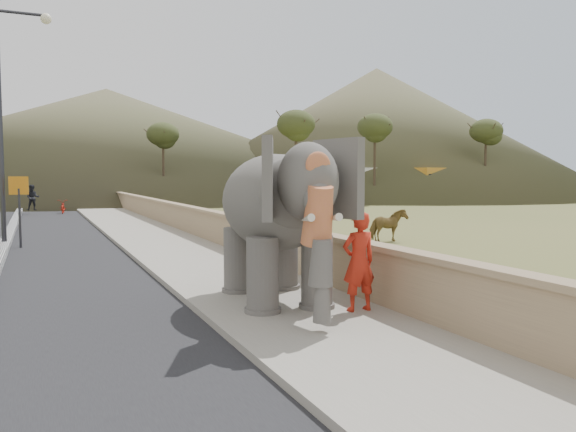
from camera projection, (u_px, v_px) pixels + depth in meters
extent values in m
plane|color=olive|center=(276.00, 308.00, 10.36)|extent=(160.00, 160.00, 0.00)
cube|color=black|center=(2.00, 253.00, 17.41)|extent=(7.00, 120.00, 0.03)
cube|color=black|center=(2.00, 250.00, 17.40)|extent=(0.35, 120.00, 0.22)
cube|color=#9E9687|center=(163.00, 243.00, 19.45)|extent=(3.00, 120.00, 0.15)
cube|color=tan|center=(209.00, 228.00, 20.09)|extent=(0.30, 120.00, 1.10)
cylinder|color=#333238|center=(0.00, 128.00, 18.53)|extent=(0.16, 0.16, 8.00)
cylinder|color=#333238|center=(23.00, 13.00, 18.58)|extent=(1.60, 0.10, 0.10)
sphere|color=#FFF2CC|center=(46.00, 19.00, 18.87)|extent=(0.36, 0.36, 0.36)
cylinder|color=#2D2D33|center=(20.00, 219.00, 18.61)|extent=(0.08, 0.08, 2.00)
cube|color=orange|center=(19.00, 186.00, 18.53)|extent=(0.60, 0.05, 0.60)
imported|color=olive|center=(388.00, 226.00, 20.48)|extent=(1.47, 0.76, 1.21)
imported|color=silver|center=(285.00, 196.00, 46.96)|extent=(4.52, 2.74, 1.44)
cube|color=white|center=(368.00, 185.00, 51.10)|extent=(11.18, 3.48, 3.10)
cube|color=orange|center=(456.00, 185.00, 52.71)|extent=(11.27, 4.45, 3.10)
cone|color=brown|center=(376.00, 132.00, 71.80)|extent=(56.00, 56.00, 16.00)
cone|color=brown|center=(107.00, 141.00, 75.57)|extent=(80.00, 80.00, 14.00)
imported|color=red|center=(359.00, 262.00, 9.45)|extent=(0.61, 0.40, 1.68)
imported|color=#9C1A0E|center=(63.00, 207.00, 35.45)|extent=(0.75, 1.74, 0.89)
imported|color=black|center=(33.00, 198.00, 34.70)|extent=(0.83, 0.68, 1.61)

